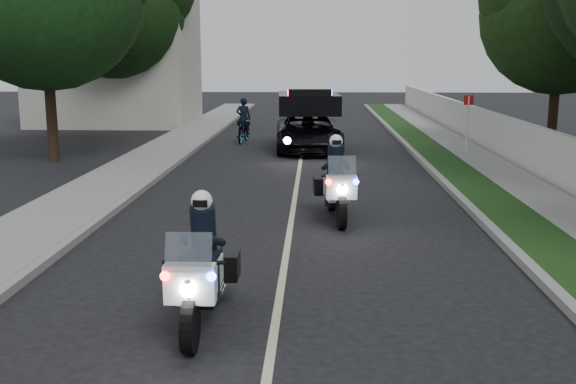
# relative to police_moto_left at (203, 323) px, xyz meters

# --- Properties ---
(ground) EXTENTS (120.00, 120.00, 0.00)m
(ground) POSITION_rel_police_moto_left_xyz_m (0.97, 0.91, 0.00)
(ground) COLOR black
(ground) RESTS_ON ground
(curb_right) EXTENTS (0.20, 60.00, 0.15)m
(curb_right) POSITION_rel_police_moto_left_xyz_m (5.07, 10.91, 0.07)
(curb_right) COLOR gray
(curb_right) RESTS_ON ground
(grass_verge) EXTENTS (1.20, 60.00, 0.16)m
(grass_verge) POSITION_rel_police_moto_left_xyz_m (5.77, 10.91, 0.08)
(grass_verge) COLOR #193814
(grass_verge) RESTS_ON ground
(sidewalk_right) EXTENTS (1.40, 60.00, 0.16)m
(sidewalk_right) POSITION_rel_police_moto_left_xyz_m (7.07, 10.91, 0.08)
(sidewalk_right) COLOR gray
(sidewalk_right) RESTS_ON ground
(property_wall) EXTENTS (0.22, 60.00, 1.50)m
(property_wall) POSITION_rel_police_moto_left_xyz_m (8.07, 10.91, 0.75)
(property_wall) COLOR beige
(property_wall) RESTS_ON ground
(curb_left) EXTENTS (0.20, 60.00, 0.15)m
(curb_left) POSITION_rel_police_moto_left_xyz_m (-3.13, 10.91, 0.07)
(curb_left) COLOR gray
(curb_left) RESTS_ON ground
(sidewalk_left) EXTENTS (2.00, 60.00, 0.16)m
(sidewalk_left) POSITION_rel_police_moto_left_xyz_m (-4.23, 10.91, 0.08)
(sidewalk_left) COLOR gray
(sidewalk_left) RESTS_ON ground
(building_far) EXTENTS (8.00, 6.00, 7.00)m
(building_far) POSITION_rel_police_moto_left_xyz_m (-9.03, 26.91, 3.50)
(building_far) COLOR #A8A396
(building_far) RESTS_ON ground
(lane_marking) EXTENTS (0.12, 50.00, 0.01)m
(lane_marking) POSITION_rel_police_moto_left_xyz_m (0.97, 10.91, 0.00)
(lane_marking) COLOR #BFB78C
(lane_marking) RESTS_ON ground
(police_moto_left) EXTENTS (0.75, 2.12, 1.80)m
(police_moto_left) POSITION_rel_police_moto_left_xyz_m (0.00, 0.00, 0.00)
(police_moto_left) COLOR white
(police_moto_left) RESTS_ON ground
(police_moto_right) EXTENTS (0.97, 2.25, 1.86)m
(police_moto_right) POSITION_rel_police_moto_left_xyz_m (1.95, 6.02, 0.00)
(police_moto_right) COLOR white
(police_moto_right) RESTS_ON ground
(police_suv) EXTENTS (2.71, 5.35, 2.54)m
(police_suv) POSITION_rel_police_moto_left_xyz_m (1.20, 17.03, 0.00)
(police_suv) COLOR black
(police_suv) RESTS_ON ground
(bicycle) EXTENTS (0.81, 1.93, 0.98)m
(bicycle) POSITION_rel_police_moto_left_xyz_m (-1.53, 19.37, 0.00)
(bicycle) COLOR black
(bicycle) RESTS_ON ground
(cyclist) EXTENTS (0.63, 0.44, 1.66)m
(cyclist) POSITION_rel_police_moto_left_xyz_m (-1.53, 19.37, 0.00)
(cyclist) COLOR black
(cyclist) RESTS_ON ground
(sign_post) EXTENTS (0.36, 0.36, 2.23)m
(sign_post) POSITION_rel_police_moto_left_xyz_m (6.97, 16.07, 0.00)
(sign_post) COLOR #A00B12
(sign_post) RESTS_ON ground
(tree_right_d) EXTENTS (7.43, 7.43, 9.78)m
(tree_right_d) POSITION_rel_police_moto_left_xyz_m (10.48, 17.49, 0.00)
(tree_right_d) COLOR #1F4015
(tree_right_d) RESTS_ON ground
(tree_left_near) EXTENTS (8.71, 8.71, 11.03)m
(tree_left_near) POSITION_rel_police_moto_left_xyz_m (-7.49, 14.03, 0.00)
(tree_left_near) COLOR #153A13
(tree_left_near) RESTS_ON ground
(tree_left_far) EXTENTS (7.67, 7.67, 11.21)m
(tree_left_far) POSITION_rel_police_moto_left_xyz_m (-8.20, 24.57, 0.00)
(tree_left_far) COLOR black
(tree_left_far) RESTS_ON ground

